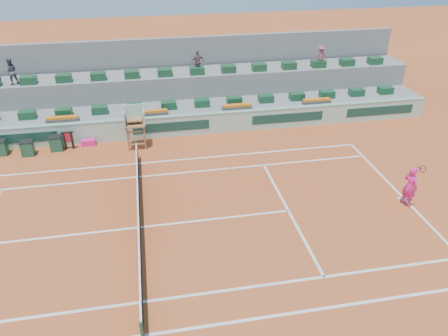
{
  "coord_description": "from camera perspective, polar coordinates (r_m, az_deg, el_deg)",
  "views": [
    {
      "loc": [
        0.77,
        -14.8,
        11.14
      ],
      "look_at": [
        4.0,
        2.5,
        1.0
      ],
      "focal_mm": 35.0,
      "sensor_mm": 36.0,
      "label": 1
    }
  ],
  "objects": [
    {
      "name": "advertising_hoarding",
      "position": [
        25.57,
        -11.34,
        5.07
      ],
      "size": [
        36.0,
        0.34,
        1.26
      ],
      "color": "#A6D0BC",
      "rests_on": "ground"
    },
    {
      "name": "seat_row_upper",
      "position": [
        27.79,
        -11.93,
        11.89
      ],
      "size": [
        32.9,
        0.6,
        0.44
      ],
      "color": "#174527",
      "rests_on": "seating_tier_upper"
    },
    {
      "name": "seating_tier_lower",
      "position": [
        27.61,
        -11.44,
        6.89
      ],
      "size": [
        36.0,
        4.0,
        1.2
      ],
      "primitive_type": "cube",
      "color": "gray",
      "rests_on": "ground"
    },
    {
      "name": "spectator_right",
      "position": [
        29.87,
        12.54,
        14.05
      ],
      "size": [
        0.98,
        0.65,
        1.41
      ],
      "primitive_type": "imported",
      "rotation": [
        0.0,
        0.0,
        2.99
      ],
      "color": "#954A5A",
      "rests_on": "seating_tier_upper"
    },
    {
      "name": "drink_cooler_a",
      "position": [
        25.57,
        -21.06,
        3.04
      ],
      "size": [
        0.68,
        0.58,
        0.84
      ],
      "color": "#194B34",
      "rests_on": "ground"
    },
    {
      "name": "drink_cooler_b",
      "position": [
        25.61,
        -24.29,
        2.39
      ],
      "size": [
        0.65,
        0.56,
        0.84
      ],
      "color": "#194B34",
      "rests_on": "ground"
    },
    {
      "name": "seating_tier_upper",
      "position": [
        28.84,
        -11.62,
        9.38
      ],
      "size": [
        36.0,
        2.4,
        2.6
      ],
      "primitive_type": "cube",
      "color": "gray",
      "rests_on": "ground"
    },
    {
      "name": "spectator_left",
      "position": [
        28.72,
        -26.09,
        11.26
      ],
      "size": [
        0.89,
        0.79,
        1.55
      ],
      "primitive_type": "imported",
      "rotation": [
        0.0,
        0.0,
        3.45
      ],
      "color": "#4E4E5B",
      "rests_on": "seating_tier_upper"
    },
    {
      "name": "tennis_net",
      "position": [
        18.23,
        -11.05,
        -6.31
      ],
      "size": [
        0.1,
        11.97,
        1.1
      ],
      "color": "black",
      "rests_on": "ground"
    },
    {
      "name": "seat_row_lower",
      "position": [
        26.46,
        -11.6,
        7.77
      ],
      "size": [
        32.9,
        0.6,
        0.44
      ],
      "color": "#174527",
      "rests_on": "seating_tier_lower"
    },
    {
      "name": "umpire_chair",
      "position": [
        24.29,
        -11.58,
        6.04
      ],
      "size": [
        1.1,
        0.9,
        2.4
      ],
      "color": "#925C37",
      "rests_on": "ground"
    },
    {
      "name": "tennis_player",
      "position": [
        20.7,
        23.12,
        -2.21
      ],
      "size": [
        0.65,
        0.96,
        2.28
      ],
      "color": "#FF218D",
      "rests_on": "ground"
    },
    {
      "name": "ground",
      "position": [
        18.54,
        -10.89,
        -7.62
      ],
      "size": [
        90.0,
        90.0,
        0.0
      ],
      "primitive_type": "plane",
      "color": "#AC4721",
      "rests_on": "ground"
    },
    {
      "name": "stadium_back_wall",
      "position": [
        30.07,
        -11.82,
        12.03
      ],
      "size": [
        36.0,
        0.4,
        4.4
      ],
      "primitive_type": "cube",
      "color": "gray",
      "rests_on": "ground"
    },
    {
      "name": "court_lines",
      "position": [
        18.54,
        -10.9,
        -7.61
      ],
      "size": [
        23.89,
        11.09,
        0.01
      ],
      "color": "white",
      "rests_on": "ground"
    },
    {
      "name": "towel_rack",
      "position": [
        25.4,
        -19.69,
        3.59
      ],
      "size": [
        0.66,
        0.11,
        1.03
      ],
      "color": "black",
      "rests_on": "ground"
    },
    {
      "name": "drink_cooler_c",
      "position": [
        26.31,
        -27.2,
        2.4
      ],
      "size": [
        0.69,
        0.6,
        0.84
      ],
      "color": "#194B34",
      "rests_on": "ground"
    },
    {
      "name": "spectator_mid",
      "position": [
        27.97,
        -3.45,
        13.67
      ],
      "size": [
        0.92,
        0.6,
        1.45
      ],
      "primitive_type": "imported",
      "rotation": [
        0.0,
        0.0,
        3.46
      ],
      "color": "#7C525D",
      "rests_on": "seating_tier_upper"
    },
    {
      "name": "flower_planters",
      "position": [
        25.84,
        -14.9,
        6.61
      ],
      "size": [
        26.8,
        0.36,
        0.28
      ],
      "color": "#494949",
      "rests_on": "seating_tier_lower"
    },
    {
      "name": "player_bag",
      "position": [
        25.65,
        -17.27,
        3.19
      ],
      "size": [
        0.78,
        0.35,
        0.35
      ],
      "primitive_type": "cube",
      "color": "#FF218D",
      "rests_on": "ground"
    }
  ]
}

